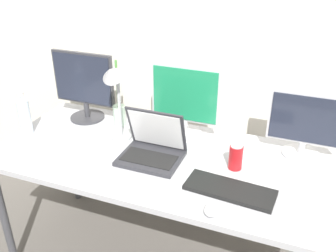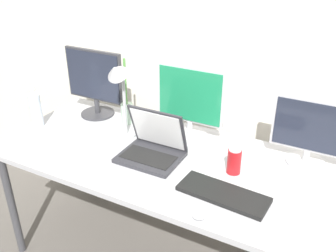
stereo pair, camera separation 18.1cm
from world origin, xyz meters
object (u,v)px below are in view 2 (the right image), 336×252
at_px(laptop_silver, 153,146).
at_px(monitor_center, 190,101).
at_px(monitor_right, 311,132).
at_px(desk_lamp, 119,87).
at_px(monitor_left, 95,82).
at_px(keyboard_main, 223,194).
at_px(bamboo_vase, 127,111).
at_px(work_desk, 168,167).
at_px(soda_can_near_keyboard, 234,161).
at_px(water_bottle, 36,108).
at_px(mouse_by_keyboard, 201,212).

bearing_deg(laptop_silver, monitor_center, 75.16).
relative_size(monitor_center, laptop_silver, 1.33).
height_order(monitor_right, desk_lamp, desk_lamp).
bearing_deg(monitor_left, keyboard_main, -22.49).
xyz_separation_m(monitor_left, monitor_center, (0.63, 0.01, -0.01)).
distance_m(laptop_silver, bamboo_vase, 0.41).
height_order(work_desk, desk_lamp, desk_lamp).
distance_m(monitor_right, bamboo_vase, 1.03).
xyz_separation_m(laptop_silver, desk_lamp, (-0.24, 0.08, 0.25)).
xyz_separation_m(work_desk, soda_can_near_keyboard, (0.34, 0.03, 0.12)).
bearing_deg(keyboard_main, soda_can_near_keyboard, 100.27).
xyz_separation_m(monitor_center, monitor_right, (0.62, 0.02, -0.04)).
bearing_deg(work_desk, monitor_center, 89.94).
distance_m(water_bottle, soda_can_near_keyboard, 1.18).
relative_size(keyboard_main, desk_lamp, 0.87).
distance_m(mouse_by_keyboard, desk_lamp, 0.80).
height_order(monitor_center, soda_can_near_keyboard, monitor_center).
xyz_separation_m(monitor_right, water_bottle, (-1.47, -0.32, -0.06)).
height_order(soda_can_near_keyboard, bamboo_vase, bamboo_vase).
relative_size(monitor_center, mouse_by_keyboard, 4.33).
xyz_separation_m(work_desk, monitor_left, (-0.63, 0.24, 0.27)).
bearing_deg(water_bottle, monitor_left, 53.29).
bearing_deg(keyboard_main, monitor_left, 161.74).
distance_m(work_desk, laptop_silver, 0.14).
relative_size(monitor_left, monitor_right, 1.13).
bearing_deg(monitor_left, soda_can_near_keyboard, -12.55).
bearing_deg(water_bottle, laptop_silver, 1.65).
bearing_deg(laptop_silver, monitor_right, 22.80).
height_order(work_desk, monitor_center, monitor_center).
height_order(keyboard_main, soda_can_near_keyboard, soda_can_near_keyboard).
distance_m(monitor_left, monitor_right, 1.25).
relative_size(laptop_silver, mouse_by_keyboard, 3.26).
bearing_deg(soda_can_near_keyboard, monitor_right, 40.02).
xyz_separation_m(work_desk, monitor_right, (0.62, 0.27, 0.23)).
bearing_deg(water_bottle, work_desk, 3.05).
height_order(bamboo_vase, desk_lamp, desk_lamp).
bearing_deg(mouse_by_keyboard, monitor_right, 64.63).
bearing_deg(monitor_left, laptop_silver, -25.62).
relative_size(water_bottle, soda_can_near_keyboard, 1.97).
bearing_deg(bamboo_vase, monitor_right, 2.13).
bearing_deg(bamboo_vase, monitor_left, 177.48).
distance_m(mouse_by_keyboard, water_bottle, 1.20).
height_order(keyboard_main, mouse_by_keyboard, mouse_by_keyboard).
relative_size(mouse_by_keyboard, bamboo_vase, 0.23).
bearing_deg(monitor_left, desk_lamp, -31.36).
relative_size(laptop_silver, water_bottle, 1.22).
distance_m(monitor_center, monitor_right, 0.63).
height_order(laptop_silver, soda_can_near_keyboard, laptop_silver).
bearing_deg(keyboard_main, mouse_by_keyboard, -97.90).
xyz_separation_m(monitor_left, desk_lamp, (0.31, -0.19, 0.09)).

